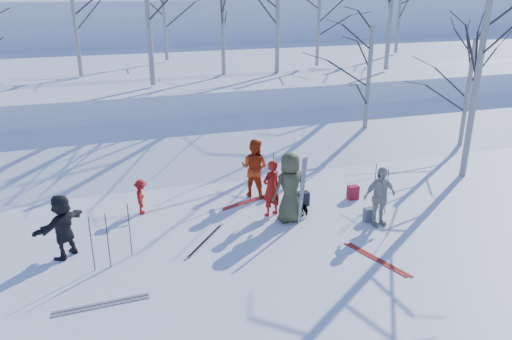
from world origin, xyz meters
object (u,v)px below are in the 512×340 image
object	(u,v)px
dog	(300,205)
backpack_red	(353,192)
skier_red_north	(271,188)
skier_redor_behind	(254,168)
skier_red_seated	(141,197)
skier_grey_west	(63,226)
skier_olive_center	(290,188)
backpack_grey	(369,215)
skier_cream_east	(380,196)
backpack_dark	(303,198)

from	to	relation	value
dog	backpack_red	size ratio (longest dim) A/B	1.47
skier_red_north	skier_redor_behind	world-z (taller)	skier_redor_behind
skier_red_north	dog	xyz separation A→B (m)	(0.78, -0.19, -0.54)
skier_red_seated	skier_grey_west	size ratio (longest dim) A/B	0.64
skier_olive_center	dog	xyz separation A→B (m)	(0.42, 0.29, -0.71)
skier_red_north	backpack_grey	distance (m)	2.76
dog	skier_cream_east	bearing A→B (deg)	108.38
skier_red_seated	skier_red_north	bearing A→B (deg)	-101.80
skier_red_seated	backpack_red	bearing A→B (deg)	-91.15
skier_redor_behind	skier_cream_east	bearing A→B (deg)	173.25
skier_redor_behind	dog	distance (m)	1.92
skier_red_north	skier_redor_behind	size ratio (longest dim) A/B	0.90
dog	backpack_dark	xyz separation A→B (m)	(0.33, 0.54, -0.06)
backpack_red	backpack_dark	size ratio (longest dim) A/B	1.05
skier_redor_behind	skier_cream_east	xyz separation A→B (m)	(2.56, -2.86, -0.07)
skier_redor_behind	skier_red_north	bearing A→B (deg)	133.08
skier_redor_behind	backpack_dark	distance (m)	1.72
skier_cream_east	backpack_dark	distance (m)	2.36
skier_grey_west	skier_olive_center	bearing A→B (deg)	135.72
dog	backpack_dark	bearing A→B (deg)	-157.34
skier_grey_west	dog	distance (m)	6.17
skier_red_seated	dog	world-z (taller)	skier_red_seated
dog	backpack_grey	bearing A→B (deg)	112.93
skier_cream_east	backpack_grey	size ratio (longest dim) A/B	4.32
skier_olive_center	skier_redor_behind	world-z (taller)	skier_olive_center
dog	backpack_grey	world-z (taller)	dog
skier_red_north	backpack_grey	world-z (taller)	skier_red_north
skier_redor_behind	skier_cream_east	size ratio (longest dim) A/B	1.09
skier_grey_west	backpack_grey	distance (m)	7.81
dog	backpack_dark	distance (m)	0.64
skier_olive_center	skier_grey_west	xyz separation A→B (m)	(-5.71, -0.18, -0.18)
backpack_red	backpack_grey	distance (m)	1.49
skier_olive_center	backpack_dark	distance (m)	1.36
skier_redor_behind	skier_grey_west	xyz separation A→B (m)	(-5.32, -2.09, -0.11)
backpack_dark	backpack_grey	bearing A→B (deg)	-49.31
skier_cream_east	backpack_dark	world-z (taller)	skier_cream_east
skier_olive_center	backpack_red	size ratio (longest dim) A/B	4.60
skier_olive_center	backpack_grey	size ratio (longest dim) A/B	5.09
skier_red_seated	backpack_dark	xyz separation A→B (m)	(4.52, -0.82, -0.30)
dog	backpack_red	world-z (taller)	dog
skier_redor_behind	backpack_grey	distance (m)	3.65
skier_red_seated	backpack_dark	bearing A→B (deg)	-93.19
backpack_red	backpack_grey	world-z (taller)	backpack_red
skier_cream_east	skier_redor_behind	bearing A→B (deg)	127.76
backpack_red	backpack_dark	world-z (taller)	backpack_red
skier_redor_behind	backpack_grey	world-z (taller)	skier_redor_behind
skier_olive_center	skier_redor_behind	bearing A→B (deg)	-87.71
skier_cream_east	skier_olive_center	bearing A→B (deg)	152.20
backpack_dark	skier_red_seated	bearing A→B (deg)	169.68
skier_grey_west	skier_red_seated	bearing A→B (deg)	177.25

